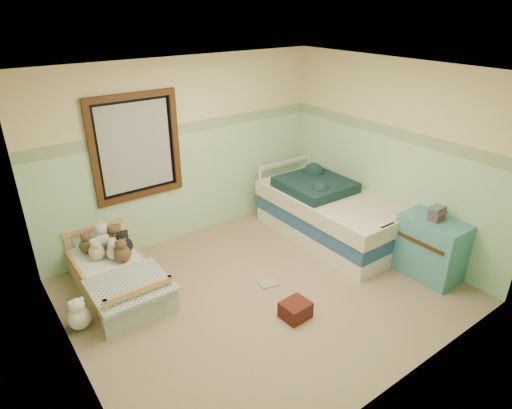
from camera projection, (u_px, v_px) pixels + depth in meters
floor at (264, 291)px, 5.18m from camera, size 4.20×3.60×0.02m
ceiling at (266, 73)px, 4.10m from camera, size 4.20×3.60×0.02m
wall_back at (186, 151)px, 5.95m from camera, size 4.20×0.04×2.50m
wall_front at (408, 272)px, 3.33m from camera, size 4.20×0.04×2.50m
wall_left at (59, 257)px, 3.52m from camera, size 0.04×3.60×2.50m
wall_right at (391, 156)px, 5.76m from camera, size 0.04×3.60×2.50m
wainscot_mint at (189, 185)px, 6.16m from camera, size 4.20×0.01×1.50m
border_strip at (184, 128)px, 5.80m from camera, size 4.20×0.01×0.15m
window_frame at (136, 147)px, 5.47m from camera, size 1.16×0.06×1.36m
window_blinds at (136, 147)px, 5.47m from camera, size 0.92×0.01×1.12m
toddler_bed_frame at (118, 282)px, 5.16m from camera, size 0.76×1.52×0.20m
toddler_mattress at (116, 271)px, 5.09m from camera, size 0.70×1.46×0.12m
patchwork_quilt at (130, 285)px, 4.71m from camera, size 0.83×0.76×0.03m
plush_bed_brown at (87, 246)px, 5.31m from camera, size 0.19×0.19×0.19m
plush_bed_white at (103, 240)px, 5.41m from camera, size 0.23×0.23×0.23m
plush_bed_tan at (97, 253)px, 5.18m from camera, size 0.18×0.18×0.18m
plush_bed_dark at (116, 247)px, 5.30m from camera, size 0.17×0.17×0.17m
plush_floor_cream at (79, 318)px, 4.54m from camera, size 0.25×0.25×0.25m
plush_floor_tan at (107, 293)px, 4.93m from camera, size 0.24×0.24×0.24m
twin_bed_frame at (329, 230)px, 6.31m from camera, size 1.05×2.10×0.22m
twin_boxspring at (331, 216)px, 6.21m from camera, size 1.05×2.10×0.22m
twin_mattress at (332, 202)px, 6.12m from camera, size 1.09×2.15×0.22m
teal_blanket at (315, 185)px, 6.23m from camera, size 0.91×0.96×0.14m
dresser at (430, 248)px, 5.33m from camera, size 0.48×0.76×0.76m
book_stack at (437, 213)px, 5.13m from camera, size 0.18×0.14×0.17m
red_pillow at (295, 310)px, 4.71m from camera, size 0.31×0.28×0.19m
floor_book at (269, 283)px, 5.29m from camera, size 0.26×0.22×0.02m
extra_plush_0 at (97, 252)px, 5.20m from camera, size 0.18×0.18×0.18m
extra_plush_1 at (124, 246)px, 5.29m from camera, size 0.21×0.21×0.21m
extra_plush_2 at (114, 249)px, 5.26m from camera, size 0.17×0.17×0.17m
extra_plush_3 at (122, 254)px, 5.13m from camera, size 0.20×0.20×0.20m
extra_plush_4 at (114, 239)px, 5.44m from camera, size 0.21×0.21×0.21m
extra_plush_5 at (114, 253)px, 5.19m from camera, size 0.17×0.17×0.17m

